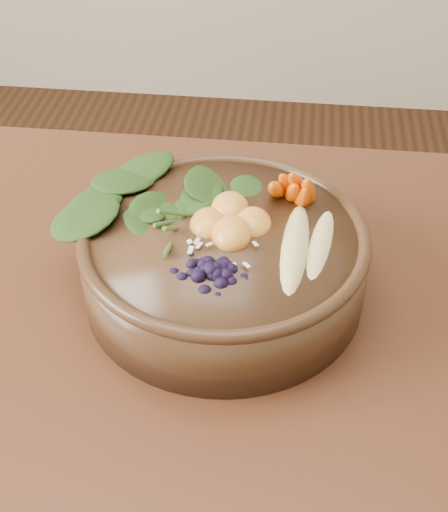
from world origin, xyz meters
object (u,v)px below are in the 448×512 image
Objects in this scene: banana_halves at (309,234)px; mandarin_cluster at (231,211)px; stoneware_bowl at (224,263)px; blueberry_pile at (210,256)px; dining_table at (27,440)px; kale_heap at (198,176)px; carrot_cluster at (293,166)px.

mandarin_cluster is (-0.08, 0.03, 0.00)m from banana_halves.
stoneware_bowl is 0.08m from blueberry_pile.
dining_table is at bearing -139.50° from mandarin_cluster.
kale_heap is 2.38× the size of carrot_cluster.
kale_heap is 2.07× the size of mandarin_cluster.
stoneware_bowl is (0.18, 0.14, 0.13)m from dining_table.
mandarin_cluster reaches higher than stoneware_bowl.
kale_heap is 0.10m from carrot_cluster.
kale_heap is 0.06m from mandarin_cluster.
carrot_cluster is 0.08m from mandarin_cluster.
kale_heap is (-0.04, 0.07, 0.06)m from stoneware_bowl.
dining_table is at bearing -154.67° from blueberry_pile.
stoneware_bowl is 3.62× the size of carrot_cluster.
mandarin_cluster is (0.04, -0.05, -0.01)m from kale_heap.
carrot_cluster is at bearing 47.63° from stoneware_bowl.
stoneware_bowl is at bearing -61.81° from kale_heap.
stoneware_bowl is 1.81× the size of banana_halves.
blueberry_pile is at bearing -109.55° from carrot_cluster.
stoneware_bowl is 2.16× the size of blueberry_pile.
blueberry_pile reaches higher than mandarin_cluster.
banana_halves reaches higher than stoneware_bowl.
dining_table is 12.02× the size of blueberry_pile.
carrot_cluster is 0.87× the size of mandarin_cluster.
carrot_cluster reaches higher than mandarin_cluster.
banana_halves reaches higher than dining_table.
carrot_cluster is (0.06, 0.07, 0.08)m from stoneware_bowl.
blueberry_pile is at bearing -97.95° from mandarin_cluster.
carrot_cluster is at bearing 1.83° from kale_heap.
dining_table is at bearing -125.36° from kale_heap.
kale_heap reaches higher than stoneware_bowl.
dining_table is at bearing -142.01° from stoneware_bowl.
kale_heap is 0.13m from blueberry_pile.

